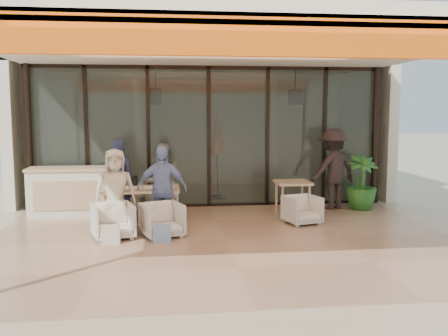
% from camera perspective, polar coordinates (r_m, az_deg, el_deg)
% --- Properties ---
extents(ground, '(70.00, 70.00, 0.00)m').
position_cam_1_polar(ground, '(8.61, 0.04, -8.34)').
color(ground, '#C6B293').
rests_on(ground, ground).
extents(terrace_floor, '(8.00, 6.00, 0.01)m').
position_cam_1_polar(terrace_floor, '(8.61, 0.04, -8.31)').
color(terrace_floor, tan).
rests_on(terrace_floor, ground).
extents(terrace_structure, '(8.00, 6.00, 3.40)m').
position_cam_1_polar(terrace_structure, '(8.11, 0.27, 13.89)').
color(terrace_structure, silver).
rests_on(terrace_structure, ground).
extents(glass_storefront, '(8.08, 0.10, 3.20)m').
position_cam_1_polar(glass_storefront, '(11.31, -1.76, 3.50)').
color(glass_storefront, '#9EADA3').
rests_on(glass_storefront, ground).
extents(interior_block, '(9.05, 3.62, 3.52)m').
position_cam_1_polar(interior_block, '(13.60, -2.59, 6.71)').
color(interior_block, silver).
rests_on(interior_block, ground).
extents(host_counter, '(1.85, 0.65, 1.04)m').
position_cam_1_polar(host_counter, '(10.85, -16.77, -2.60)').
color(host_counter, silver).
rests_on(host_counter, ground).
extents(dining_table, '(1.50, 0.90, 0.93)m').
position_cam_1_polar(dining_table, '(9.70, -9.63, -2.57)').
color(dining_table, '#DDB886').
rests_on(dining_table, ground).
extents(chair_far_left, '(0.71, 0.68, 0.66)m').
position_cam_1_polar(chair_far_left, '(10.71, -11.55, -3.67)').
color(chair_far_left, silver).
rests_on(chair_far_left, ground).
extents(chair_far_right, '(0.69, 0.66, 0.61)m').
position_cam_1_polar(chair_far_right, '(10.68, -7.04, -3.73)').
color(chair_far_right, silver).
rests_on(chair_far_right, ground).
extents(chair_near_left, '(0.82, 0.79, 0.69)m').
position_cam_1_polar(chair_near_left, '(8.85, -12.57, -5.77)').
color(chair_near_left, silver).
rests_on(chair_near_left, ground).
extents(chair_near_right, '(0.83, 0.81, 0.68)m').
position_cam_1_polar(chair_near_right, '(8.81, -7.10, -5.76)').
color(chair_near_right, silver).
rests_on(chair_near_right, ground).
extents(diner_navy, '(0.69, 0.55, 1.65)m').
position_cam_1_polar(diner_navy, '(10.14, -11.85, -1.41)').
color(diner_navy, '#1B203C').
rests_on(diner_navy, ground).
extents(diner_grey, '(0.84, 0.70, 1.56)m').
position_cam_1_polar(diner_grey, '(10.11, -7.09, -1.60)').
color(diner_grey, slate).
rests_on(diner_grey, ground).
extents(diner_cream, '(0.82, 0.60, 1.53)m').
position_cam_1_polar(diner_cream, '(9.26, -12.33, -2.56)').
color(diner_cream, beige).
rests_on(diner_cream, ground).
extents(diner_periwinkle, '(0.97, 0.51, 1.58)m').
position_cam_1_polar(diner_periwinkle, '(9.22, -7.12, -2.36)').
color(diner_periwinkle, '#7C97CF').
rests_on(diner_periwinkle, ground).
extents(tote_bag_cream, '(0.30, 0.10, 0.34)m').
position_cam_1_polar(tote_bag_cream, '(8.51, -12.81, -7.51)').
color(tote_bag_cream, silver).
rests_on(tote_bag_cream, ground).
extents(tote_bag_blue, '(0.30, 0.10, 0.34)m').
position_cam_1_polar(tote_bag_blue, '(8.46, -7.10, -7.48)').
color(tote_bag_blue, '#99BFD8').
rests_on(tote_bag_blue, ground).
extents(side_table, '(0.70, 0.70, 0.74)m').
position_cam_1_polar(side_table, '(10.50, 7.86, -2.09)').
color(side_table, '#DDB886').
rests_on(side_table, ground).
extents(side_chair, '(0.75, 0.72, 0.63)m').
position_cam_1_polar(side_chair, '(9.84, 8.93, -4.61)').
color(side_chair, silver).
rests_on(side_chair, ground).
extents(standing_woman, '(1.34, 1.05, 1.81)m').
position_cam_1_polar(standing_woman, '(11.33, 12.36, -0.16)').
color(standing_woman, black).
rests_on(standing_woman, ground).
extents(potted_palm, '(0.81, 0.81, 1.25)m').
position_cam_1_polar(potted_palm, '(11.47, 15.42, -1.60)').
color(potted_palm, '#1E5919').
rests_on(potted_palm, ground).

